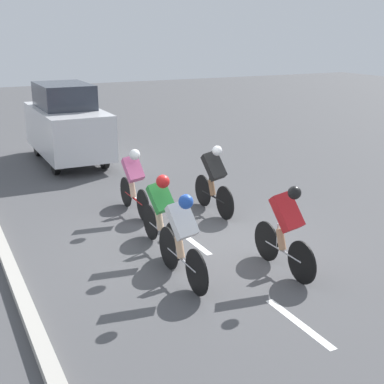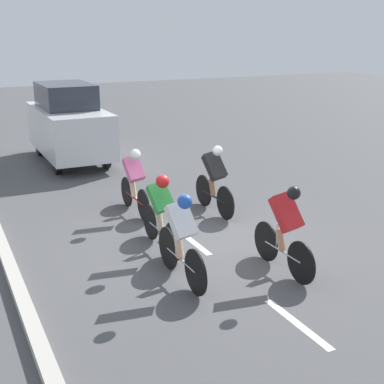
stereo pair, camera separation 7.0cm
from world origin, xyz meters
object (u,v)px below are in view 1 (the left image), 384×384
support_car (67,124)px  cyclist_red (286,227)px  cyclist_white (182,236)px  cyclist_black (214,178)px  cyclist_green (161,210)px  cyclist_pink (134,179)px

support_car → cyclist_red: bearing=97.7°
cyclist_white → cyclist_black: bearing=-126.9°
cyclist_black → support_car: support_car is taller
cyclist_white → cyclist_red: cyclist_red is taller
cyclist_green → support_car: support_car is taller
cyclist_white → cyclist_pink: bearing=-97.8°
cyclist_white → cyclist_red: bearing=165.9°
cyclist_white → cyclist_red: (-1.60, 0.40, 0.01)m
cyclist_black → cyclist_pink: 1.67m
cyclist_white → support_car: bearing=-92.5°
cyclist_green → cyclist_black: bearing=-142.7°
cyclist_green → cyclist_red: size_ratio=1.04×
support_car → cyclist_green: bearing=88.6°
cyclist_white → cyclist_pink: 3.34m
cyclist_green → cyclist_red: bearing=129.8°
cyclist_red → cyclist_pink: size_ratio=0.97×
cyclist_green → cyclist_black: (-1.77, -1.35, 0.01)m
cyclist_green → cyclist_white: bearing=80.9°
cyclist_pink → support_car: (0.08, -5.28, 0.35)m
cyclist_white → cyclist_black: cyclist_black is taller
cyclist_red → cyclist_black: size_ratio=0.98×
cyclist_black → cyclist_white: bearing=53.1°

